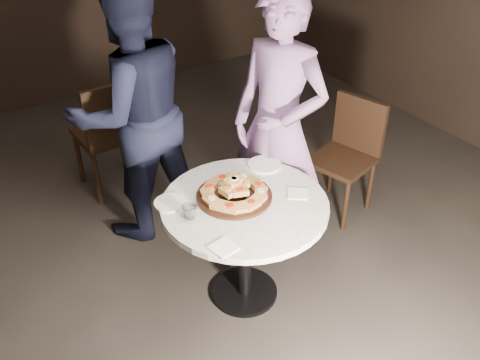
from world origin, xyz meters
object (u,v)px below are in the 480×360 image
object	(u,v)px
serving_board	(234,196)
focaccia_pile	(234,190)
water_glass	(190,212)
diner_teal	(279,127)
chair_right	(349,148)
chair_far	(110,130)
diner_navy	(132,112)
table	(245,221)

from	to	relation	value
serving_board	focaccia_pile	size ratio (longest dim) A/B	1.12
serving_board	water_glass	distance (m)	0.32
focaccia_pile	diner_teal	xyz separation A→B (m)	(0.54, 0.29, 0.13)
serving_board	chair_right	distance (m)	1.30
chair_far	diner_teal	distance (m)	1.45
focaccia_pile	water_glass	size ratio (longest dim) A/B	4.67
chair_right	chair_far	bearing A→B (deg)	-144.55
diner_navy	table	bearing A→B (deg)	101.09
focaccia_pile	diner_teal	size ratio (longest dim) A/B	0.22
serving_board	diner_navy	bearing A→B (deg)	101.44
focaccia_pile	water_glass	bearing A→B (deg)	-174.57
table	chair_far	bearing A→B (deg)	97.84
chair_right	table	bearing A→B (deg)	-87.38
water_glass	chair_right	xyz separation A→B (m)	(1.56, 0.34, -0.26)
chair_far	diner_navy	bearing A→B (deg)	88.33
focaccia_pile	diner_navy	distance (m)	1.00
table	chair_right	world-z (taller)	chair_right
table	focaccia_pile	size ratio (longest dim) A/B	2.88
focaccia_pile	diner_teal	world-z (taller)	diner_teal
table	chair_far	xyz separation A→B (m)	(-0.22, 1.57, -0.03)
serving_board	chair_far	bearing A→B (deg)	97.36
diner_navy	chair_right	bearing A→B (deg)	154.80
chair_right	diner_navy	world-z (taller)	diner_navy
serving_board	focaccia_pile	world-z (taller)	focaccia_pile
table	diner_teal	distance (m)	0.71
diner_teal	water_glass	bearing A→B (deg)	-91.88
table	chair_far	distance (m)	1.59
chair_far	chair_right	xyz separation A→B (m)	(1.44, -1.18, -0.06)
focaccia_pile	diner_navy	bearing A→B (deg)	101.67
focaccia_pile	table	bearing A→B (deg)	-76.06
serving_board	focaccia_pile	xyz separation A→B (m)	(0.00, 0.00, 0.04)
focaccia_pile	serving_board	bearing A→B (deg)	-147.64
serving_board	chair_right	world-z (taller)	chair_right
water_glass	chair_far	xyz separation A→B (m)	(0.12, 1.52, -0.20)
serving_board	diner_navy	world-z (taller)	diner_navy
diner_navy	serving_board	bearing A→B (deg)	100.68
water_glass	chair_far	distance (m)	1.54
chair_right	diner_teal	distance (m)	0.81
table	focaccia_pile	xyz separation A→B (m)	(-0.02, 0.08, 0.19)
diner_navy	diner_teal	size ratio (longest dim) A/B	1.03
focaccia_pile	water_glass	world-z (taller)	focaccia_pile
serving_board	water_glass	size ratio (longest dim) A/B	5.22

